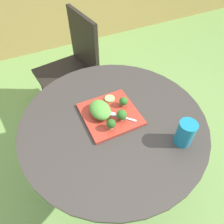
{
  "coord_description": "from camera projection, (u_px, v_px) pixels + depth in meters",
  "views": [
    {
      "loc": [
        -0.29,
        -0.58,
        1.53
      ],
      "look_at": [
        0.0,
        0.02,
        0.78
      ],
      "focal_mm": 33.0,
      "sensor_mm": 36.0,
      "label": 1
    }
  ],
  "objects": [
    {
      "name": "patio_chair",
      "position": [
        74.0,
        63.0,
        1.71
      ],
      "size": [
        0.5,
        0.5,
        0.9
      ],
      "color": "black",
      "rests_on": "ground_plane"
    },
    {
      "name": "broccoli_floret_1",
      "position": [
        111.0,
        124.0,
        0.94
      ],
      "size": [
        0.04,
        0.04,
        0.06
      ],
      "color": "#99B770",
      "rests_on": "salad_plate"
    },
    {
      "name": "cucumber_slice_0",
      "position": [
        110.0,
        99.0,
        1.1
      ],
      "size": [
        0.05,
        0.05,
        0.01
      ],
      "primitive_type": "cylinder",
      "color": "#8EB766",
      "rests_on": "salad_plate"
    },
    {
      "name": "patio_table",
      "position": [
        113.0,
        148.0,
        1.21
      ],
      "size": [
        0.93,
        0.93,
        0.74
      ],
      "color": "#38332D",
      "rests_on": "ground_plane"
    },
    {
      "name": "broccoli_floret_2",
      "position": [
        122.0,
        115.0,
        0.98
      ],
      "size": [
        0.05,
        0.05,
        0.06
      ],
      "color": "#99B770",
      "rests_on": "salad_plate"
    },
    {
      "name": "lettuce_mound",
      "position": [
        100.0,
        110.0,
        1.01
      ],
      "size": [
        0.1,
        0.13,
        0.06
      ],
      "primitive_type": "ellipsoid",
      "color": "#519338",
      "rests_on": "salad_plate"
    },
    {
      "name": "drinking_glass",
      "position": [
        185.0,
        134.0,
        0.9
      ],
      "size": [
        0.08,
        0.08,
        0.13
      ],
      "color": "teal",
      "rests_on": "patio_table"
    },
    {
      "name": "ground_plane",
      "position": [
        113.0,
        181.0,
        1.57
      ],
      "size": [
        12.0,
        12.0,
        0.0
      ],
      "primitive_type": "plane",
      "color": "#70994C"
    },
    {
      "name": "fork",
      "position": [
        118.0,
        116.0,
        1.02
      ],
      "size": [
        0.12,
        0.12,
        0.0
      ],
      "color": "silver",
      "rests_on": "salad_plate"
    },
    {
      "name": "broccoli_floret_0",
      "position": [
        123.0,
        101.0,
        1.04
      ],
      "size": [
        0.04,
        0.04,
        0.05
      ],
      "color": "#99B770",
      "rests_on": "salad_plate"
    },
    {
      "name": "salad_plate",
      "position": [
        111.0,
        114.0,
        1.04
      ],
      "size": [
        0.27,
        0.27,
        0.01
      ],
      "primitive_type": "cube",
      "color": "#AD3323",
      "rests_on": "patio_table"
    }
  ]
}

